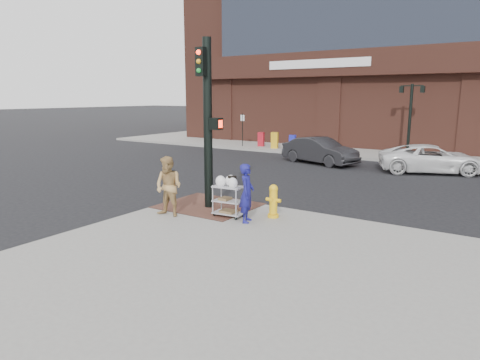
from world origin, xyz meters
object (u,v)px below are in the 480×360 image
Objects in this scene: lamp_post at (410,112)px; traffic_signal_pole at (208,119)px; pedestrian_tan at (169,187)px; minivan_white at (432,159)px; utility_cart at (228,198)px; sedan_dark at (320,151)px; woman_blue at (247,193)px; fire_hydrant at (273,201)px.

traffic_signal_pole is (-2.48, -15.23, 0.21)m from lamp_post.
traffic_signal_pole is 2.32m from pedestrian_tan.
minivan_white is (4.43, 11.12, -2.18)m from traffic_signal_pole.
lamp_post is 4.95m from minivan_white.
traffic_signal_pole is at bearing 154.51° from utility_cart.
lamp_post is at bearing -21.00° from sedan_dark.
woman_blue is 0.92m from fire_hydrant.
traffic_signal_pole is at bearing 135.96° from minivan_white.
fire_hydrant is (-2.25, -11.01, -0.02)m from minivan_white.
utility_cart is at bearing -152.76° from sedan_dark.
minivan_white is at bearing 78.46° from fire_hydrant.
sedan_dark reaches higher than utility_cart.
woman_blue is 12.09m from minivan_white.
minivan_white is at bearing 73.99° from utility_cart.
utility_cart reaches higher than fire_hydrant.
pedestrian_tan reaches higher than minivan_white.
sedan_dark is at bearing 71.04° from minivan_white.
traffic_signal_pole is 4.24× the size of utility_cart.
traffic_signal_pole is at bearing -177.12° from fire_hydrant.
lamp_post is 15.92m from utility_cart.
traffic_signal_pole is 5.32× the size of fire_hydrant.
minivan_white is at bearing -33.67° from woman_blue.
traffic_signal_pole reaches higher than pedestrian_tan.
pedestrian_tan is (-2.83, -16.62, -1.62)m from lamp_post.
pedestrian_tan is at bearing -99.65° from lamp_post.
fire_hydrant is at bearing 2.88° from traffic_signal_pole.
utility_cart is at bearing 25.88° from pedestrian_tan.
utility_cart is (1.09, -0.52, -2.15)m from traffic_signal_pole.
woman_blue is 2.26m from pedestrian_tan.
lamp_post reaches higher than fire_hydrant.
lamp_post is 5.93m from sedan_dark.
pedestrian_tan is 2.96m from fire_hydrant.
fire_hydrant is (2.53, 1.50, -0.37)m from pedestrian_tan.
woman_blue is at bearing -116.29° from fire_hydrant.
pedestrian_tan is 12.22m from sedan_dark.
pedestrian_tan reaches higher than utility_cart.
traffic_signal_pole reaches higher than woman_blue.
lamp_post is 4.25× the size of fire_hydrant.
lamp_post is 2.35× the size of pedestrian_tan.
woman_blue is 0.34× the size of minivan_white.
sedan_dark is at bearing -127.94° from lamp_post.
pedestrian_tan is at bearing 136.77° from minivan_white.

